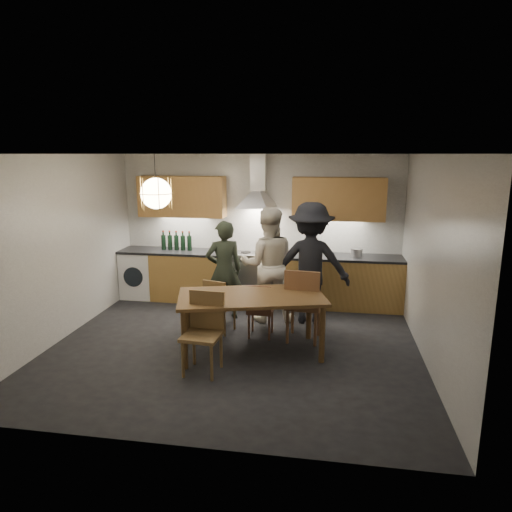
# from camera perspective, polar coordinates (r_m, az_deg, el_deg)

# --- Properties ---
(ground) EXTENTS (5.00, 5.00, 0.00)m
(ground) POSITION_cam_1_polar(r_m,az_deg,el_deg) (6.45, -2.68, -11.17)
(ground) COLOR black
(ground) RESTS_ON ground
(room_shell) EXTENTS (5.02, 4.52, 2.61)m
(room_shell) POSITION_cam_1_polar(r_m,az_deg,el_deg) (5.97, -2.85, 4.00)
(room_shell) COLOR silver
(room_shell) RESTS_ON ground
(counter_run) EXTENTS (5.00, 0.62, 0.90)m
(counter_run) POSITION_cam_1_polar(r_m,az_deg,el_deg) (8.10, 0.29, -2.76)
(counter_run) COLOR #BC8E48
(counter_run) RESTS_ON ground
(range_stove) EXTENTS (0.90, 0.60, 0.92)m
(range_stove) POSITION_cam_1_polar(r_m,az_deg,el_deg) (8.10, 0.11, -2.82)
(range_stove) COLOR silver
(range_stove) RESTS_ON ground
(wall_fixtures) EXTENTS (4.30, 0.54, 1.10)m
(wall_fixtures) POSITION_cam_1_polar(r_m,az_deg,el_deg) (7.96, 0.26, 7.38)
(wall_fixtures) COLOR tan
(wall_fixtures) RESTS_ON ground
(pendant_lamp) EXTENTS (0.43, 0.43, 0.70)m
(pendant_lamp) POSITION_cam_1_polar(r_m,az_deg,el_deg) (6.11, -12.38, 7.65)
(pendant_lamp) COLOR black
(pendant_lamp) RESTS_ON ground
(dining_table) EXTENTS (2.07, 1.40, 0.80)m
(dining_table) POSITION_cam_1_polar(r_m,az_deg,el_deg) (6.00, -0.58, -5.78)
(dining_table) COLOR brown
(dining_table) RESTS_ON ground
(chair_back_left) EXTENTS (0.46, 0.46, 0.82)m
(chair_back_left) POSITION_cam_1_polar(r_m,az_deg,el_deg) (6.73, -4.79, -5.84)
(chair_back_left) COLOR brown
(chair_back_left) RESTS_ON ground
(chair_back_mid) EXTENTS (0.37, 0.37, 0.80)m
(chair_back_mid) POSITION_cam_1_polar(r_m,az_deg,el_deg) (6.55, 0.48, -6.44)
(chair_back_mid) COLOR brown
(chair_back_mid) RESTS_ON ground
(chair_back_right) EXTENTS (0.53, 0.53, 1.07)m
(chair_back_right) POSITION_cam_1_polar(r_m,az_deg,el_deg) (6.38, 5.89, -5.59)
(chair_back_right) COLOR brown
(chair_back_right) RESTS_ON ground
(chair_front) EXTENTS (0.48, 0.48, 0.98)m
(chair_front) POSITION_cam_1_polar(r_m,az_deg,el_deg) (5.62, -6.47, -8.72)
(chair_front) COLOR brown
(chair_front) RESTS_ON ground
(person_left) EXTENTS (0.69, 0.59, 1.59)m
(person_left) POSITION_cam_1_polar(r_m,az_deg,el_deg) (7.25, -4.01, -1.80)
(person_left) COLOR black
(person_left) RESTS_ON ground
(person_mid) EXTENTS (0.98, 0.82, 1.81)m
(person_mid) POSITION_cam_1_polar(r_m,az_deg,el_deg) (7.15, 1.48, -1.10)
(person_mid) COLOR beige
(person_mid) RESTS_ON ground
(person_right) EXTENTS (1.23, 0.72, 1.89)m
(person_right) POSITION_cam_1_polar(r_m,az_deg,el_deg) (7.11, 6.83, -0.91)
(person_right) COLOR black
(person_right) RESTS_ON ground
(mixing_bowl) EXTENTS (0.34, 0.34, 0.07)m
(mixing_bowl) POSITION_cam_1_polar(r_m,az_deg,el_deg) (7.85, 7.17, 0.29)
(mixing_bowl) COLOR #B4B4B8
(mixing_bowl) RESTS_ON counter_run
(stock_pot) EXTENTS (0.25, 0.25, 0.14)m
(stock_pot) POSITION_cam_1_polar(r_m,az_deg,el_deg) (7.89, 12.46, 0.38)
(stock_pot) COLOR #A9A9AC
(stock_pot) RESTS_ON counter_run
(wine_bottles) EXTENTS (0.57, 0.08, 0.34)m
(wine_bottles) POSITION_cam_1_polar(r_m,az_deg,el_deg) (8.37, -9.93, 1.91)
(wine_bottles) COLOR black
(wine_bottles) RESTS_ON counter_run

